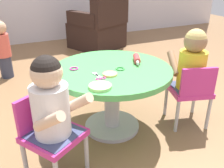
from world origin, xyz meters
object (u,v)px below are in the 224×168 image
child_chair_left (50,133)px  craft_scissors (99,77)px  craft_table (112,83)px  toddler_standing (3,48)px  armchair_dark (99,29)px  child_chair_right (190,91)px  seated_child_right (192,62)px  rolling_pin (137,59)px  seated_child_left (51,101)px

child_chair_left → craft_scissors: child_chair_left is taller
craft_table → toddler_standing: size_ratio=1.32×
armchair_dark → toddler_standing: armchair_dark is taller
craft_table → child_chair_right: child_chair_right is taller
seated_child_right → toddler_standing: 2.11m
craft_scissors → seated_child_right: bearing=-4.5°
child_chair_right → craft_scissors: bearing=172.5°
craft_table → seated_child_right: 0.64m
child_chair_left → seated_child_right: 1.17m
craft_scissors → child_chair_right: bearing=-7.5°
toddler_standing → rolling_pin: (0.92, -1.44, 0.18)m
seated_child_left → armchair_dark: bearing=62.0°
child_chair_left → seated_child_left: size_ratio=1.05×
child_chair_left → seated_child_left: bearing=-58.3°
craft_table → armchair_dark: (0.79, 2.15, -0.09)m
child_chair_left → seated_child_left: (0.02, -0.03, 0.23)m
seated_child_right → seated_child_left: bearing=-172.3°
craft_table → seated_child_left: (-0.53, -0.33, 0.14)m
armchair_dark → rolling_pin: size_ratio=4.37×
child_chair_left → craft_scissors: size_ratio=3.95×
child_chair_left → rolling_pin: size_ratio=2.47×
armchair_dark → child_chair_left: bearing=-118.7°
child_chair_right → craft_table: bearing=159.4°
rolling_pin → craft_scissors: 0.43m
armchair_dark → craft_scissors: (-0.95, -2.27, 0.21)m
craft_table → craft_scissors: size_ratio=6.55×
craft_table → seated_child_right: size_ratio=1.74×
craft_table → child_chair_right: (0.59, -0.22, -0.09)m
seated_child_right → rolling_pin: bearing=148.0°
seated_child_right → armchair_dark: bearing=85.3°
child_chair_right → toddler_standing: bearing=126.7°
seated_child_right → toddler_standing: bearing=127.6°
craft_table → child_chair_left: (-0.55, -0.30, -0.09)m
craft_table → toddler_standing: (-0.68, 1.48, -0.03)m
toddler_standing → rolling_pin: size_ratio=3.10×
craft_table → rolling_pin: 0.28m
armchair_dark → seated_child_right: bearing=-94.7°
craft_table → child_chair_left: child_chair_left is taller
armchair_dark → seated_child_left: bearing=-118.0°
rolling_pin → armchair_dark: bearing=75.3°
seated_child_right → armchair_dark: armchair_dark is taller
seated_child_right → craft_scissors: size_ratio=3.76×
armchair_dark → craft_scissors: armchair_dark is taller
child_chair_right → craft_scissors: (-0.74, 0.10, 0.22)m
rolling_pin → craft_scissors: bearing=-156.9°
craft_table → toddler_standing: bearing=114.8°
seated_child_left → rolling_pin: bearing=26.3°
child_chair_left → child_chair_right: size_ratio=1.00×
child_chair_right → rolling_pin: bearing=142.9°
child_chair_right → craft_scissors: 0.78m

